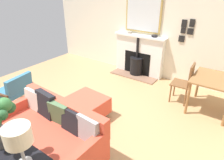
% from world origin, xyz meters
% --- Properties ---
extents(ground_plane, '(5.22, 6.20, 0.01)m').
position_xyz_m(ground_plane, '(0.00, 0.00, -0.00)').
color(ground_plane, tan).
extents(wall_left, '(0.12, 6.20, 2.77)m').
position_xyz_m(wall_left, '(-2.61, 0.00, 1.39)').
color(wall_left, silver).
rests_on(wall_left, ground).
extents(fireplace, '(0.58, 1.48, 1.13)m').
position_xyz_m(fireplace, '(-2.41, -0.07, 0.50)').
color(fireplace, brown).
rests_on(fireplace, ground).
extents(mirror_over_mantel, '(0.04, 1.01, 1.01)m').
position_xyz_m(mirror_over_mantel, '(-2.52, -0.07, 1.69)').
color(mirror_over_mantel, tan).
extents(mantel_bowl_near, '(0.14, 0.14, 0.05)m').
position_xyz_m(mantel_bowl_near, '(-2.43, -0.40, 1.16)').
color(mantel_bowl_near, '#9E9384').
rests_on(mantel_bowl_near, fireplace).
extents(mantel_bowl_far, '(0.16, 0.16, 0.05)m').
position_xyz_m(mantel_bowl_far, '(-2.43, 0.34, 1.15)').
color(mantel_bowl_far, black).
rests_on(mantel_bowl_far, fireplace).
extents(sofa, '(0.90, 1.76, 0.86)m').
position_xyz_m(sofa, '(0.98, 0.26, 0.37)').
color(sofa, '#B2B2B7').
rests_on(sofa, ground).
extents(ottoman, '(0.69, 0.76, 0.42)m').
position_xyz_m(ottoman, '(-0.01, 0.10, 0.25)').
color(ottoman, '#B2B2B7').
rests_on(ottoman, ground).
extents(armchair_accent, '(0.76, 0.68, 0.73)m').
position_xyz_m(armchair_accent, '(0.55, -1.38, 0.41)').
color(armchair_accent, '#4C3321').
rests_on(armchair_accent, ground).
extents(table_lamp_far_end, '(0.26, 0.26, 0.45)m').
position_xyz_m(table_lamp_far_end, '(1.71, 0.84, 1.12)').
color(table_lamp_far_end, '#B2B2B7').
rests_on(table_lamp_far_end, console_table).
extents(dining_table, '(0.90, 0.78, 0.73)m').
position_xyz_m(dining_table, '(-1.62, 2.01, 0.62)').
color(dining_table, olive).
rests_on(dining_table, ground).
extents(dining_chair_near_fireplace, '(0.42, 0.42, 0.90)m').
position_xyz_m(dining_chair_near_fireplace, '(-1.62, 1.48, 0.52)').
color(dining_chair_near_fireplace, brown).
rests_on(dining_chair_near_fireplace, ground).
extents(photo_gallery_row, '(0.02, 0.31, 0.56)m').
position_xyz_m(photo_gallery_row, '(-2.53, 1.08, 1.39)').
color(photo_gallery_row, black).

